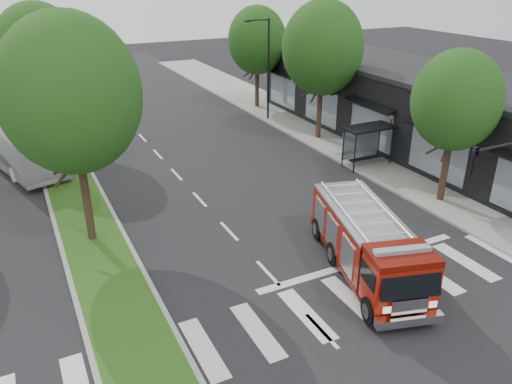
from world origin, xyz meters
TOP-DOWN VIEW (x-y plane):
  - ground at (0.00, 0.00)m, footprint 140.00×140.00m
  - sidewalk_right at (12.50, 10.00)m, footprint 5.00×80.00m
  - median at (-6.00, 18.00)m, footprint 3.00×50.00m
  - storefront_row at (17.00, 10.00)m, footprint 8.00×30.00m
  - bus_shelter at (11.20, 8.15)m, footprint 3.20×1.60m
  - tree_right_near at (11.50, 2.00)m, footprint 4.40×4.40m
  - tree_right_mid at (11.50, 14.00)m, footprint 5.60×5.60m
  - tree_right_far at (11.50, 24.00)m, footprint 5.00×5.00m
  - tree_median_near at (-6.00, 6.00)m, footprint 5.80×5.80m
  - tree_median_far at (-6.00, 20.00)m, footprint 5.60×5.60m
  - streetlight_right_far at (10.35, 20.00)m, footprint 2.11×0.20m
  - fire_engine at (3.63, -1.68)m, footprint 4.45×8.34m
  - city_bus at (-8.50, 18.20)m, footprint 5.46×11.33m

SIDE VIEW (x-z plane):
  - ground at x=0.00m, z-range 0.00..0.00m
  - sidewalk_right at x=12.50m, z-range 0.00..0.15m
  - median at x=-6.00m, z-range 0.00..0.16m
  - fire_engine at x=3.63m, z-range -0.06..2.72m
  - city_bus at x=-8.50m, z-range 0.00..3.08m
  - bus_shelter at x=11.20m, z-range 0.73..3.34m
  - storefront_row at x=17.00m, z-range 0.00..5.00m
  - streetlight_right_far at x=10.35m, z-range 0.48..8.48m
  - tree_right_near at x=11.50m, z-range 1.48..9.53m
  - tree_right_far at x=11.50m, z-range 1.47..10.20m
  - tree_right_mid at x=11.50m, z-range 1.63..11.35m
  - tree_median_far at x=-6.00m, z-range 1.63..11.35m
  - tree_median_near at x=-6.00m, z-range 1.73..11.89m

